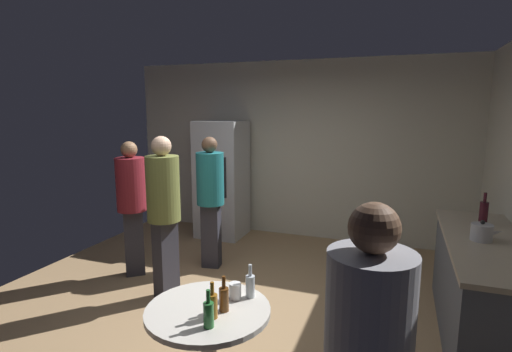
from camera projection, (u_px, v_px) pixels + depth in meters
ground_plane at (223, 317)px, 3.90m from camera, size 5.20×5.20×0.10m
wall_back at (294, 150)px, 6.10m from camera, size 5.32×0.06×2.70m
refrigerator at (222, 179)px, 6.13m from camera, size 0.70×0.68×1.80m
kitchen_counter at (482, 291)px, 3.36m from camera, size 0.64×1.96×0.90m
kettle at (482, 232)px, 3.27m from camera, size 0.24×0.17×0.18m
wine_bottle_on_counter at (484, 213)px, 3.71m from camera, size 0.08×0.08×0.31m
foreground_table at (208, 323)px, 2.52m from camera, size 0.80×0.80×0.73m
beer_bottle_amber at (212, 305)px, 2.38m from camera, size 0.06×0.06×0.23m
beer_bottle_brown at (224, 298)px, 2.46m from camera, size 0.06×0.06×0.23m
beer_bottle_green at (209, 314)px, 2.27m from camera, size 0.06×0.06×0.23m
beer_bottle_clear at (250, 285)px, 2.64m from camera, size 0.06×0.06×0.23m
plastic_cup_white at (235, 291)px, 2.62m from camera, size 0.08×0.08×0.11m
person_in_teal_shirt at (210, 192)px, 4.87m from camera, size 0.39×0.39×1.65m
person_in_olive_shirt at (164, 205)px, 4.03m from camera, size 0.44×0.44×1.72m
person_in_maroon_shirt at (132, 198)px, 4.64m from camera, size 0.48×0.48×1.61m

